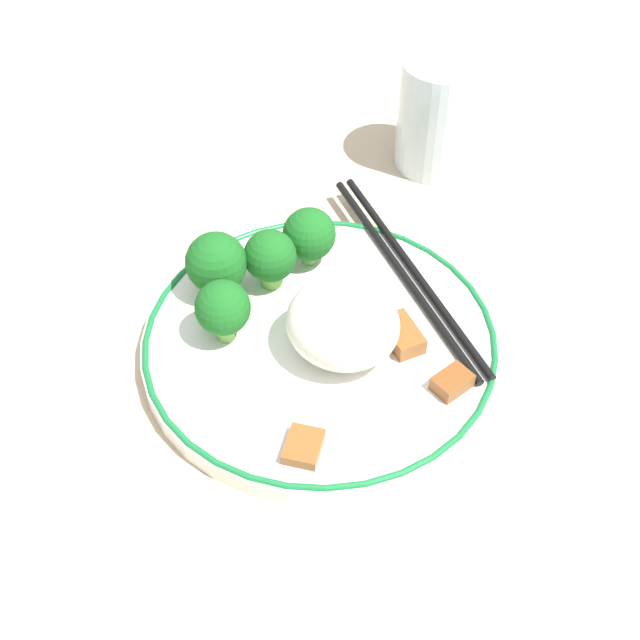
% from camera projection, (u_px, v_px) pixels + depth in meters
% --- Properties ---
extents(ground_plane, '(3.00, 3.00, 0.00)m').
position_uv_depth(ground_plane, '(320.00, 352.00, 0.67)').
color(ground_plane, '#C6B28E').
extents(plate, '(0.26, 0.26, 0.02)m').
position_uv_depth(plate, '(320.00, 344.00, 0.66)').
color(plate, white).
rests_on(plate, ground_plane).
extents(rice_mound, '(0.08, 0.08, 0.06)m').
position_uv_depth(rice_mound, '(342.00, 324.00, 0.63)').
color(rice_mound, white).
rests_on(rice_mound, plate).
extents(broccoli_back_left, '(0.04, 0.04, 0.05)m').
position_uv_depth(broccoli_back_left, '(309.00, 235.00, 0.69)').
color(broccoli_back_left, '#72AD4C').
rests_on(broccoli_back_left, plate).
extents(broccoli_back_center, '(0.04, 0.04, 0.05)m').
position_uv_depth(broccoli_back_center, '(270.00, 257.00, 0.68)').
color(broccoli_back_center, '#72AD4C').
rests_on(broccoli_back_center, plate).
extents(broccoli_back_right, '(0.05, 0.05, 0.05)m').
position_uv_depth(broccoli_back_right, '(213.00, 266.00, 0.67)').
color(broccoli_back_right, '#72AD4C').
rests_on(broccoli_back_right, plate).
extents(broccoli_mid_left, '(0.04, 0.04, 0.05)m').
position_uv_depth(broccoli_mid_left, '(223.00, 309.00, 0.64)').
color(broccoli_mid_left, '#72AD4C').
rests_on(broccoli_mid_left, plate).
extents(meat_near_front, '(0.04, 0.04, 0.01)m').
position_uv_depth(meat_near_front, '(402.00, 335.00, 0.65)').
color(meat_near_front, brown).
rests_on(meat_near_front, plate).
extents(meat_near_left, '(0.03, 0.03, 0.01)m').
position_uv_depth(meat_near_left, '(452.00, 382.00, 0.62)').
color(meat_near_left, brown).
rests_on(meat_near_left, plate).
extents(meat_near_right, '(0.03, 0.04, 0.01)m').
position_uv_depth(meat_near_right, '(347.00, 306.00, 0.67)').
color(meat_near_right, brown).
rests_on(meat_near_right, plate).
extents(meat_near_back, '(0.03, 0.03, 0.01)m').
position_uv_depth(meat_near_back, '(304.00, 447.00, 0.59)').
color(meat_near_back, brown).
rests_on(meat_near_back, plate).
extents(chopsticks, '(0.21, 0.15, 0.01)m').
position_uv_depth(chopsticks, '(408.00, 272.00, 0.70)').
color(chopsticks, black).
rests_on(chopsticks, plate).
extents(drinking_glass, '(0.07, 0.07, 0.11)m').
position_uv_depth(drinking_glass, '(439.00, 114.00, 0.79)').
color(drinking_glass, silver).
rests_on(drinking_glass, ground_plane).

